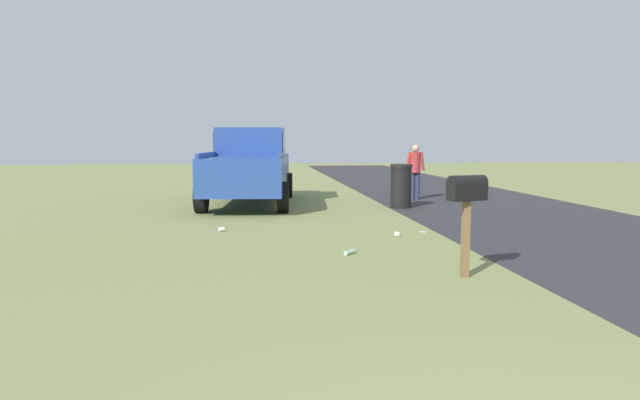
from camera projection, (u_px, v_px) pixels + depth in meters
name	position (u px, v px, depth m)	size (l,w,h in m)	color
mailbox	(467.00, 196.00, 6.73)	(0.32, 0.53, 1.31)	brown
pickup_truck	(250.00, 164.00, 14.76)	(5.45, 2.59, 2.09)	#284793
trash_bin	(401.00, 186.00, 13.89)	(0.56, 0.56, 1.14)	black
pedestrian	(415.00, 168.00, 15.77)	(0.30, 0.55, 1.62)	#2D3351
litter_bottle_far_scatter	(350.00, 252.00, 8.21)	(0.07, 0.07, 0.22)	#B2D8BF
litter_cup_by_mailbox	(222.00, 229.00, 10.29)	(0.08, 0.08, 0.10)	white
litter_wrapper_near_hydrant	(423.00, 232.00, 10.24)	(0.12, 0.08, 0.01)	silver
litter_cup_midfield_b	(398.00, 234.00, 9.77)	(0.08, 0.08, 0.10)	white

